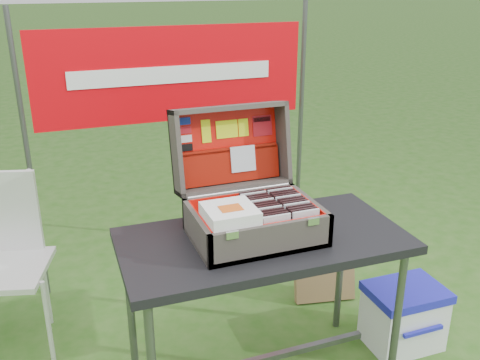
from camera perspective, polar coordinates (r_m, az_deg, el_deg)
name	(u,v)px	position (r m, az deg, el deg)	size (l,w,h in m)	color
table	(262,312)	(2.54, 2.36, -13.91)	(1.24, 0.62, 0.78)	black
table_top	(263,241)	(2.35, 2.50, -6.50)	(1.24, 0.62, 0.04)	black
table_leg_fr	(397,321)	(2.62, 16.39, -14.21)	(0.04, 0.04, 0.74)	#59595B
table_leg_bl	(131,311)	(2.63, -11.57, -13.53)	(0.04, 0.04, 0.74)	#59595B
table_leg_br	(340,268)	(2.96, 10.64, -9.21)	(0.04, 0.04, 0.74)	#59595B
table_brace	(261,359)	(2.70, 2.28, -18.59)	(1.09, 0.03, 0.03)	#59595B
suitcase	(250,178)	(2.28, 1.11, 0.21)	(0.54, 0.55, 0.51)	#554C43
suitcase_base_bottom	(255,235)	(2.32, 1.61, -5.93)	(0.54, 0.39, 0.02)	#554C43
suitcase_base_wall_front	(272,241)	(2.15, 3.47, -6.51)	(0.54, 0.02, 0.14)	#554C43
suitcase_base_wall_back	(240,206)	(2.45, 0.02, -2.83)	(0.54, 0.02, 0.14)	#554C43
suitcase_base_wall_left	(197,232)	(2.22, -4.63, -5.55)	(0.02, 0.39, 0.14)	#554C43
suitcase_base_wall_right	(309,214)	(2.40, 7.40, -3.58)	(0.02, 0.39, 0.14)	#554C43
suitcase_liner_floor	(255,233)	(2.32, 1.62, -5.63)	(0.50, 0.34, 0.01)	#F11400
suitcase_latch_left	(232,235)	(2.05, -0.84, -5.89)	(0.05, 0.01, 0.03)	silver
suitcase_latch_right	(313,221)	(2.18, 7.82, -4.39)	(0.05, 0.01, 0.03)	silver
suitcase_hinge	(239,191)	(2.43, -0.06, -1.17)	(0.02, 0.02, 0.49)	silver
suitcase_lid_back	(227,146)	(2.53, -1.41, 3.62)	(0.54, 0.39, 0.02)	#554C43
suitcase_lid_rim_far	(228,108)	(2.45, -1.25, 7.72)	(0.54, 0.02, 0.14)	#554C43
suitcase_lid_rim_near	(234,186)	(2.50, -0.65, -0.66)	(0.54, 0.02, 0.14)	#554C43
suitcase_lid_rim_left	(176,154)	(2.40, -6.81, 2.82)	(0.02, 0.39, 0.14)	#554C43
suitcase_lid_rim_right	(282,142)	(2.56, 4.54, 4.10)	(0.02, 0.39, 0.14)	#554C43
suitcase_lid_liner	(228,146)	(2.51, -1.31, 3.59)	(0.49, 0.34, 0.01)	#F11400
suitcase_liner_wall_front	(271,237)	(2.15, 3.33, -6.11)	(0.50, 0.01, 0.12)	#F11400
suitcase_liner_wall_back	(241,205)	(2.43, 0.14, -2.72)	(0.50, 0.01, 0.12)	#F11400
suitcase_liner_wall_left	(200,229)	(2.22, -4.29, -5.26)	(0.01, 0.34, 0.12)	#F11400
suitcase_liner_wall_right	(307,212)	(2.39, 7.12, -3.40)	(0.01, 0.34, 0.12)	#F11400
suitcase_lid_pocket	(230,166)	(2.51, -1.02, 1.53)	(0.48, 0.15, 0.03)	maroon
suitcase_pocket_edge	(230,150)	(2.49, -1.10, 3.26)	(0.47, 0.02, 0.02)	maroon
suitcase_pocket_cd	(243,159)	(2.51, 0.31, 2.28)	(0.12, 0.12, 0.01)	silver
lid_sticker_cc_a	(185,121)	(2.44, -5.92, 6.26)	(0.05, 0.03, 0.00)	#1933B2
lid_sticker_cc_b	(185,130)	(2.44, -5.84, 5.33)	(0.05, 0.03, 0.00)	red
lid_sticker_cc_c	(186,139)	(2.45, -5.75, 4.40)	(0.05, 0.03, 0.00)	white
lid_sticker_cc_d	(187,147)	(2.45, -5.67, 3.47)	(0.05, 0.03, 0.00)	black
lid_card_neon_tall	(206,131)	(2.47, -3.63, 5.21)	(0.04, 0.11, 0.00)	#D3E614
lid_card_neon_main	(227,129)	(2.50, -1.40, 5.44)	(0.11, 0.08, 0.00)	#D3E614
lid_card_neon_small	(243,128)	(2.53, 0.37, 5.62)	(0.05, 0.08, 0.00)	#D3E614
lid_sticker_band	(262,126)	(2.56, 2.40, 5.81)	(0.10, 0.10, 0.00)	red
lid_sticker_band_bar	(262,119)	(2.56, 2.35, 6.48)	(0.09, 0.02, 0.00)	black
cd_left_0	(277,231)	(2.18, 3.92, -5.41)	(0.12, 0.01, 0.14)	silver
cd_left_1	(274,228)	(2.19, 3.69, -5.18)	(0.12, 0.01, 0.14)	black
cd_left_2	(272,226)	(2.21, 3.47, -4.96)	(0.12, 0.01, 0.14)	black
cd_left_3	(270,224)	(2.23, 3.25, -4.74)	(0.12, 0.01, 0.14)	black
cd_left_4	(268,222)	(2.25, 3.03, -4.52)	(0.12, 0.01, 0.14)	silver
cd_left_5	(266,220)	(2.26, 2.82, -4.30)	(0.12, 0.01, 0.14)	black
cd_left_6	(264,218)	(2.28, 2.61, -4.09)	(0.12, 0.01, 0.14)	black
cd_left_7	(262,216)	(2.30, 2.40, -3.88)	(0.12, 0.01, 0.14)	black
cd_left_8	(260,214)	(2.32, 2.20, -3.67)	(0.12, 0.01, 0.14)	silver
cd_left_9	(259,212)	(2.33, 2.00, -3.47)	(0.12, 0.01, 0.14)	black
cd_left_10	(257,210)	(2.35, 1.80, -3.27)	(0.12, 0.01, 0.14)	black
cd_left_11	(255,209)	(2.37, 1.60, -3.07)	(0.12, 0.01, 0.14)	black
cd_left_12	(253,207)	(2.39, 1.41, -2.88)	(0.12, 0.01, 0.14)	silver
cd_left_13	(251,205)	(2.41, 1.22, -2.69)	(0.12, 0.01, 0.14)	black
cd_right_0	(305,226)	(2.23, 6.99, -4.86)	(0.12, 0.01, 0.14)	silver
cd_right_1	(303,224)	(2.25, 6.74, -4.64)	(0.12, 0.01, 0.14)	black
cd_right_2	(301,222)	(2.26, 6.50, -4.43)	(0.12, 0.01, 0.14)	black
cd_right_3	(299,220)	(2.28, 6.26, -4.22)	(0.12, 0.01, 0.14)	black
cd_right_4	(296,218)	(2.30, 6.02, -4.01)	(0.12, 0.01, 0.14)	silver
cd_right_5	(294,216)	(2.31, 5.79, -3.80)	(0.12, 0.01, 0.14)	black
cd_right_6	(292,214)	(2.33, 5.56, -3.60)	(0.12, 0.01, 0.14)	black
cd_right_7	(290,212)	(2.35, 5.34, -3.40)	(0.12, 0.01, 0.14)	black
cd_right_8	(288,210)	(2.37, 5.12, -3.20)	(0.12, 0.01, 0.14)	silver
cd_right_9	(286,208)	(2.38, 4.90, -3.00)	(0.12, 0.01, 0.14)	black
cd_right_10	(284,206)	(2.40, 4.68, -2.81)	(0.12, 0.01, 0.14)	black
cd_right_11	(282,205)	(2.42, 4.47, -2.62)	(0.12, 0.01, 0.14)	black
cd_right_12	(280,203)	(2.44, 4.26, -2.44)	(0.12, 0.01, 0.14)	silver
cd_right_13	(278,201)	(2.45, 4.05, -2.25)	(0.12, 0.01, 0.14)	black
songbook_0	(230,218)	(2.16, -1.08, -4.10)	(0.20, 0.20, 0.01)	white
songbook_1	(230,217)	(2.16, -1.08, -3.98)	(0.20, 0.20, 0.01)	white
songbook_2	(230,216)	(2.15, -1.08, -3.86)	(0.20, 0.20, 0.01)	white
songbook_3	(230,215)	(2.15, -1.09, -3.73)	(0.20, 0.20, 0.01)	white
songbook_4	(230,214)	(2.15, -1.09, -3.61)	(0.20, 0.20, 0.01)	white
songbook_5	(230,213)	(2.15, -1.09, -3.49)	(0.20, 0.20, 0.01)	white
songbook_6	(230,211)	(2.15, -1.09, -3.37)	(0.20, 0.20, 0.01)	white
songbook_7	(230,210)	(2.14, -1.09, -3.25)	(0.20, 0.20, 0.01)	white
songbook_8	(230,209)	(2.14, -1.09, -3.13)	(0.20, 0.20, 0.01)	white
songbook_9	(230,208)	(2.14, -1.09, -3.00)	(0.20, 0.20, 0.01)	white
songbook_graphic	(231,208)	(2.13, -1.00, -3.01)	(0.09, 0.07, 0.00)	#D85919
cooler	(403,316)	(3.01, 17.04, -13.71)	(0.39, 0.29, 0.34)	white
cooler_body	(403,320)	(3.03, 16.99, -14.07)	(0.37, 0.28, 0.29)	white
cooler_lid	(407,292)	(2.93, 17.35, -11.34)	(0.39, 0.29, 0.05)	#1F20BE
cooler_handle	(423,331)	(2.91, 18.96, -15.02)	(0.23, 0.02, 0.02)	#1F20BE
chair	(3,272)	(2.93, -23.95, -8.98)	(0.42, 0.46, 0.93)	silver
chair_seat	(3,270)	(2.93, -23.98, -8.81)	(0.42, 0.42, 0.03)	silver
chair_leg_fr	(48,323)	(2.88, -19.77, -14.19)	(0.02, 0.02, 0.47)	silver
chair_leg_br	(46,286)	(3.19, -19.99, -10.61)	(0.02, 0.02, 0.47)	silver
chair_upright_right	(34,209)	(3.00, -21.08, -2.91)	(0.02, 0.02, 0.44)	silver
cardboard_box	(324,270)	(3.29, 8.97, -9.42)	(0.36, 0.06, 0.38)	#A37F4B
banner_post_left	(29,163)	(3.24, -21.59, 1.67)	(0.03, 0.03, 1.70)	#59595B
banner_post_right	(300,134)	(3.60, 6.42, 4.91)	(0.03, 0.03, 1.70)	#59595B
banner	(173,74)	(3.20, -7.15, 11.13)	(1.60, 0.01, 0.55)	red
banner_text	(174,75)	(3.19, -7.10, 11.10)	(1.20, 0.00, 0.10)	white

